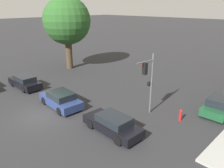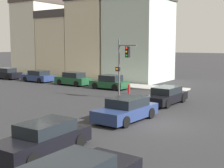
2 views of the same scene
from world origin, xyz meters
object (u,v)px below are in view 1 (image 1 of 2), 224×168
Objects in this scene: crossing_car_3 at (61,99)px; fire_hydrant at (181,115)px; parked_car_0 at (219,106)px; traffic_signal at (148,76)px; crossing_car_1 at (25,82)px; street_tree at (67,21)px; crossing_car_0 at (113,124)px.

crossing_car_3 is 4.95× the size of fire_hydrant.
crossing_car_3 is 1.16× the size of parked_car_0.
traffic_signal reaches higher than parked_car_0.
traffic_signal reaches higher than fire_hydrant.
fire_hydrant is (15.62, 5.27, -0.16)m from crossing_car_1.
street_tree is 2.50× the size of parked_car_0.
fire_hydrant is (8.76, 5.13, -0.18)m from crossing_car_3.
crossing_car_0 is (16.21, -7.66, -5.88)m from street_tree.
street_tree is 1.95× the size of traffic_signal.
traffic_signal is 1.28× the size of parked_car_0.
parked_car_0 reaches higher than crossing_car_3.
street_tree is 14.04m from crossing_car_3.
crossing_car_3 reaches higher than crossing_car_0.
street_tree is 21.28m from parked_car_0.
crossing_car_3 is at bearing 3.65° from crossing_car_0.
crossing_car_0 is 1.01× the size of crossing_car_3.
street_tree is at bearing -23.92° from crossing_car_0.
crossing_car_3 is at bearing -149.64° from fire_hydrant.
traffic_signal is at bearing -12.95° from street_tree.
crossing_car_1 is 1.00× the size of crossing_car_3.
crossing_car_3 is (-6.18, -4.18, -2.58)m from traffic_signal.
crossing_car_0 is 6.19m from crossing_car_3.
parked_car_0 is at bearing -154.96° from crossing_car_1.
crossing_car_3 is at bearing 126.78° from parked_car_0.
traffic_signal is at bearing -159.79° from fire_hydrant.
traffic_signal is 4.72m from crossing_car_0.
street_tree is at bearing -35.41° from crossing_car_3.
parked_car_0 is at bearing 63.23° from fire_hydrant.
parked_car_0 is (17.29, 8.58, 0.03)m from crossing_car_1.
traffic_signal is 3.89m from fire_hydrant.
parked_car_0 is (20.45, 0.54, -5.84)m from street_tree.
parked_car_0 is at bearing -129.78° from traffic_signal.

